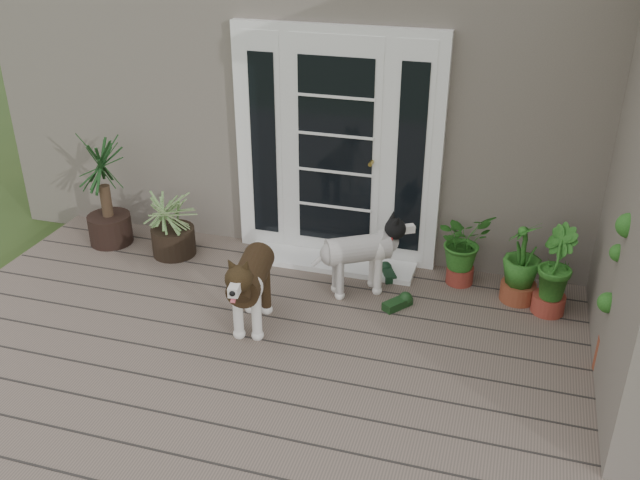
# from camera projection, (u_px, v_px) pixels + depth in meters

# --- Properties ---
(deck) EXTENTS (6.20, 4.60, 0.12)m
(deck) POSITION_uv_depth(u_px,v_px,m) (278.00, 409.00, 4.84)
(deck) COLOR #6B5B4C
(deck) RESTS_ON ground
(house_main) EXTENTS (7.40, 4.00, 3.10)m
(house_main) POSITION_uv_depth(u_px,v_px,m) (403.00, 61.00, 7.79)
(house_main) COLOR #665E54
(house_main) RESTS_ON ground
(door_unit) EXTENTS (1.90, 0.14, 2.15)m
(door_unit) POSITION_uv_depth(u_px,v_px,m) (336.00, 148.00, 6.25)
(door_unit) COLOR white
(door_unit) RESTS_ON deck
(door_step) EXTENTS (1.60, 0.40, 0.05)m
(door_step) POSITION_uv_depth(u_px,v_px,m) (330.00, 261.00, 6.56)
(door_step) COLOR white
(door_step) RESTS_ON deck
(brindle_dog) EXTENTS (0.47, 0.87, 0.68)m
(brindle_dog) POSITION_uv_depth(u_px,v_px,m) (252.00, 288.00, 5.50)
(brindle_dog) COLOR #352413
(brindle_dog) RESTS_ON deck
(white_dog) EXTENTS (0.80, 0.65, 0.62)m
(white_dog) POSITION_uv_depth(u_px,v_px,m) (358.00, 261.00, 5.98)
(white_dog) COLOR white
(white_dog) RESTS_ON deck
(spider_plant) EXTENTS (0.87, 0.87, 0.73)m
(spider_plant) POSITION_uv_depth(u_px,v_px,m) (171.00, 219.00, 6.58)
(spider_plant) COLOR #9BBC73
(spider_plant) RESTS_ON deck
(yucca) EXTENTS (1.00, 1.00, 1.15)m
(yucca) POSITION_uv_depth(u_px,v_px,m) (104.00, 189.00, 6.71)
(yucca) COLOR black
(yucca) RESTS_ON deck
(herb_a) EXTENTS (0.67, 0.67, 0.61)m
(herb_a) POSITION_uv_depth(u_px,v_px,m) (462.00, 252.00, 6.12)
(herb_a) COLOR #17511B
(herb_a) RESTS_ON deck
(herb_b) EXTENTS (0.44, 0.44, 0.56)m
(herb_b) POSITION_uv_depth(u_px,v_px,m) (552.00, 282.00, 5.70)
(herb_b) COLOR #18551E
(herb_b) RESTS_ON deck
(herb_c) EXTENTS (0.51, 0.51, 0.60)m
(herb_c) POSITION_uv_depth(u_px,v_px,m) (521.00, 269.00, 5.87)
(herb_c) COLOR #225718
(herb_c) RESTS_ON deck
(clog_left) EXTENTS (0.25, 0.33, 0.09)m
(clog_left) POSITION_uv_depth(u_px,v_px,m) (388.00, 273.00, 6.32)
(clog_left) COLOR black
(clog_left) RESTS_ON deck
(clog_right) EXTENTS (0.30, 0.33, 0.09)m
(clog_right) POSITION_uv_depth(u_px,v_px,m) (397.00, 303.00, 5.87)
(clog_right) COLOR #143415
(clog_right) RESTS_ON deck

